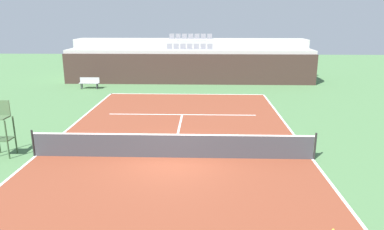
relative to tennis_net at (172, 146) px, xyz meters
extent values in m
plane|color=#477042|center=(0.00, 0.00, -0.51)|extent=(80.00, 80.00, 0.00)
cube|color=brown|center=(0.00, 0.00, -0.50)|extent=(11.00, 24.00, 0.01)
cube|color=white|center=(0.00, 11.95, -0.50)|extent=(11.00, 0.10, 0.00)
cube|color=white|center=(-5.45, 0.00, -0.50)|extent=(0.10, 24.00, 0.00)
cube|color=white|center=(5.45, 0.00, -0.50)|extent=(0.10, 24.00, 0.00)
cube|color=white|center=(0.00, 6.40, -0.50)|extent=(8.26, 0.10, 0.00)
cube|color=white|center=(0.00, 3.20, -0.50)|extent=(0.10, 6.40, 0.00)
cube|color=#33231E|center=(0.00, 15.89, 0.71)|extent=(20.46, 0.30, 2.44)
cube|color=#9E9E99|center=(0.00, 17.24, 0.85)|extent=(20.46, 2.40, 2.71)
cube|color=#9E9E99|center=(0.00, 19.64, 1.20)|extent=(20.46, 2.40, 3.43)
cube|color=slate|center=(-1.70, 17.24, 2.22)|extent=(0.44, 0.44, 0.04)
cube|color=slate|center=(-1.70, 17.44, 2.44)|extent=(0.44, 0.04, 0.40)
cube|color=slate|center=(-1.13, 17.24, 2.22)|extent=(0.44, 0.44, 0.04)
cube|color=slate|center=(-1.13, 17.44, 2.44)|extent=(0.44, 0.04, 0.40)
cube|color=slate|center=(-0.57, 17.24, 2.22)|extent=(0.44, 0.44, 0.04)
cube|color=slate|center=(-0.57, 17.44, 2.44)|extent=(0.44, 0.04, 0.40)
cube|color=slate|center=(0.00, 17.24, 2.22)|extent=(0.44, 0.44, 0.04)
cube|color=slate|center=(0.00, 17.44, 2.44)|extent=(0.44, 0.04, 0.40)
cube|color=slate|center=(0.57, 17.24, 2.22)|extent=(0.44, 0.44, 0.04)
cube|color=slate|center=(0.57, 17.44, 2.44)|extent=(0.44, 0.04, 0.40)
cube|color=slate|center=(1.13, 17.24, 2.22)|extent=(0.44, 0.44, 0.04)
cube|color=slate|center=(1.13, 17.44, 2.44)|extent=(0.44, 0.04, 0.40)
cube|color=slate|center=(1.70, 17.24, 2.22)|extent=(0.44, 0.44, 0.04)
cube|color=slate|center=(1.70, 17.44, 2.44)|extent=(0.44, 0.04, 0.40)
cube|color=slate|center=(-1.70, 19.64, 2.94)|extent=(0.44, 0.44, 0.04)
cube|color=slate|center=(-1.70, 19.84, 3.16)|extent=(0.44, 0.04, 0.40)
cube|color=slate|center=(-1.13, 19.64, 2.94)|extent=(0.44, 0.44, 0.04)
cube|color=slate|center=(-1.13, 19.84, 3.16)|extent=(0.44, 0.04, 0.40)
cube|color=slate|center=(-0.57, 19.64, 2.94)|extent=(0.44, 0.44, 0.04)
cube|color=slate|center=(-0.57, 19.84, 3.16)|extent=(0.44, 0.04, 0.40)
cube|color=slate|center=(0.00, 19.64, 2.94)|extent=(0.44, 0.44, 0.04)
cube|color=slate|center=(0.00, 19.84, 3.16)|extent=(0.44, 0.04, 0.40)
cube|color=slate|center=(0.57, 19.64, 2.94)|extent=(0.44, 0.44, 0.04)
cube|color=slate|center=(0.57, 19.84, 3.16)|extent=(0.44, 0.04, 0.40)
cube|color=slate|center=(1.13, 19.64, 2.94)|extent=(0.44, 0.44, 0.04)
cube|color=slate|center=(1.13, 19.84, 3.16)|extent=(0.44, 0.04, 0.40)
cube|color=slate|center=(1.70, 19.64, 2.94)|extent=(0.44, 0.44, 0.04)
cube|color=slate|center=(1.70, 19.84, 3.16)|extent=(0.44, 0.04, 0.40)
cylinder|color=black|center=(-5.50, 0.00, 0.04)|extent=(0.08, 0.08, 1.07)
cylinder|color=black|center=(5.50, 0.00, 0.04)|extent=(0.08, 0.08, 1.07)
cube|color=#333338|center=(0.00, 0.00, -0.04)|extent=(10.90, 0.02, 0.92)
cube|color=white|center=(0.00, 0.00, 0.45)|extent=(10.90, 0.04, 0.05)
cylinder|color=#334C2D|center=(-6.35, -0.30, 0.27)|extent=(0.06, 0.06, 1.55)
cylinder|color=#334C2D|center=(-6.35, 0.30, 0.27)|extent=(0.06, 0.06, 1.55)
cube|color=#334C2D|center=(-6.70, 0.00, 0.19)|extent=(0.70, 0.60, 0.04)
cube|color=#3F5938|center=(-6.70, 0.28, 1.39)|extent=(0.60, 0.04, 0.60)
cube|color=#99999E|center=(-7.54, 13.73, -0.06)|extent=(1.50, 0.40, 0.05)
cube|color=#99999E|center=(-7.54, 13.91, 0.16)|extent=(1.50, 0.04, 0.36)
cube|color=#2D2D33|center=(-8.14, 13.59, -0.30)|extent=(0.06, 0.06, 0.42)
cube|color=#2D2D33|center=(-6.94, 13.59, -0.30)|extent=(0.06, 0.06, 0.42)
cube|color=#2D2D33|center=(-8.14, 13.87, -0.30)|extent=(0.06, 0.06, 0.42)
cube|color=#2D2D33|center=(-6.94, 13.87, -0.30)|extent=(0.06, 0.06, 0.42)
sphere|color=#CCE033|center=(4.57, -4.88, -0.47)|extent=(0.07, 0.07, 0.07)
camera|label=1|loc=(1.20, -13.17, 4.85)|focal=33.74mm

